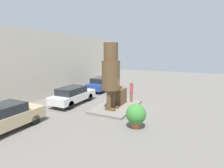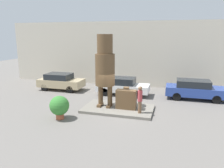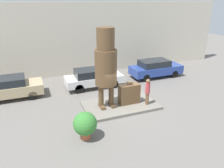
# 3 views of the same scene
# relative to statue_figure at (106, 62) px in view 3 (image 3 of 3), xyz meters

# --- Properties ---
(ground_plane) EXTENTS (60.00, 60.00, 0.00)m
(ground_plane) POSITION_rel_statue_figure_xyz_m (0.96, -0.06, -3.06)
(ground_plane) COLOR slate
(pedestal) EXTENTS (4.74, 2.81, 0.18)m
(pedestal) POSITION_rel_statue_figure_xyz_m (0.96, -0.06, -2.97)
(pedestal) COLOR slate
(pedestal) RESTS_ON ground_plane
(building_backdrop) EXTENTS (28.00, 0.60, 6.38)m
(building_backdrop) POSITION_rel_statue_figure_xyz_m (0.96, 7.70, 0.13)
(building_backdrop) COLOR beige
(building_backdrop) RESTS_ON ground_plane
(statue_figure) EXTENTS (1.33, 1.33, 4.93)m
(statue_figure) POSITION_rel_statue_figure_xyz_m (0.00, 0.00, 0.00)
(statue_figure) COLOR brown
(statue_figure) RESTS_ON pedestal
(giant_suitcase) EXTENTS (1.36, 0.55, 1.53)m
(giant_suitcase) POSITION_rel_statue_figure_xyz_m (1.53, -0.15, -2.23)
(giant_suitcase) COLOR brown
(giant_suitcase) RESTS_ON pedestal
(tourist) EXTENTS (0.30, 0.30, 1.74)m
(tourist) POSITION_rel_statue_figure_xyz_m (2.54, -0.73, -1.93)
(tourist) COLOR brown
(tourist) RESTS_ON pedestal
(parked_car_tan) EXTENTS (4.16, 1.85, 1.55)m
(parked_car_tan) POSITION_rel_statue_figure_xyz_m (-5.66, 3.94, -2.24)
(parked_car_tan) COLOR tan
(parked_car_tan) RESTS_ON ground_plane
(parked_car_white) EXTENTS (4.46, 1.75, 1.51)m
(parked_car_white) POSITION_rel_statue_figure_xyz_m (0.29, 3.81, -2.25)
(parked_car_white) COLOR silver
(parked_car_white) RESTS_ON ground_plane
(parked_car_blue) EXTENTS (4.64, 1.82, 1.56)m
(parked_car_blue) POSITION_rel_statue_figure_xyz_m (6.20, 4.15, -2.24)
(parked_car_blue) COLOR #284293
(parked_car_blue) RESTS_ON ground_plane
(planter_pot) EXTENTS (1.19, 1.19, 1.45)m
(planter_pot) POSITION_rel_statue_figure_xyz_m (-2.07, -2.66, -2.24)
(planter_pot) COLOR #AD5638
(planter_pot) RESTS_ON ground_plane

